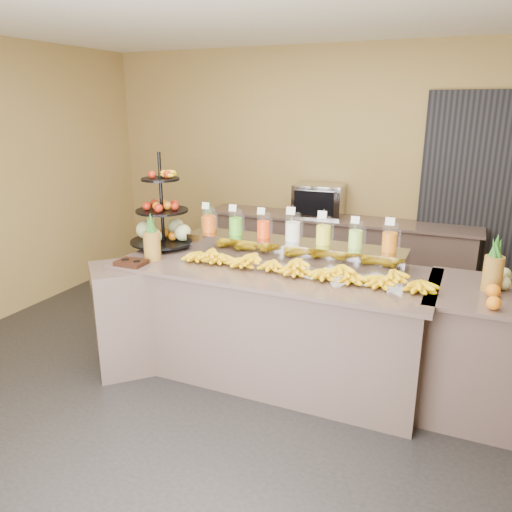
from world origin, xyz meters
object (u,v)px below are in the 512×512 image
Objects in this scene: pitcher_tray at (292,250)px; fruit_stand at (166,223)px; banana_heap at (296,264)px; oven_warmer at (319,200)px; condiment_caddy at (131,263)px.

pitcher_tray is 2.21× the size of fruit_stand.
banana_heap is 3.63× the size of oven_warmer.
banana_heap is 8.68× the size of condiment_caddy.
pitcher_tray is 1.17m from fruit_stand.
oven_warmer is (-0.43, 2.02, 0.11)m from banana_heap.
oven_warmer reaches higher than pitcher_tray.
fruit_stand is 1.98m from oven_warmer.
fruit_stand reaches higher than oven_warmer.
condiment_caddy is at bearing -89.60° from fruit_stand.
pitcher_tray is 1.31m from condiment_caddy.
fruit_stand is (-1.31, 0.24, 0.15)m from banana_heap.
pitcher_tray is at bearing 113.64° from banana_heap.
pitcher_tray is at bearing 31.42° from condiment_caddy.
banana_heap is 1.31m from condiment_caddy.
banana_heap is at bearing -66.36° from pitcher_tray.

